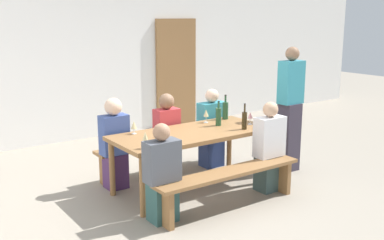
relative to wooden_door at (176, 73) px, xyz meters
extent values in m
plane|color=gray|center=(-1.79, -3.09, -1.05)|extent=(24.00, 24.00, 0.00)
cube|color=white|center=(-1.79, 0.14, 0.55)|extent=(14.00, 0.20, 3.20)
cube|color=olive|center=(0.00, 0.00, 0.00)|extent=(0.90, 0.06, 2.10)
cube|color=olive|center=(-1.79, -3.09, -0.33)|extent=(2.01, 0.88, 0.05)
cylinder|color=olive|center=(-2.71, -3.47, -0.70)|extent=(0.07, 0.07, 0.70)
cylinder|color=olive|center=(-0.86, -3.47, -0.70)|extent=(0.07, 0.07, 0.70)
cylinder|color=olive|center=(-2.71, -2.70, -0.70)|extent=(0.07, 0.07, 0.70)
cylinder|color=olive|center=(-0.86, -2.70, -0.70)|extent=(0.07, 0.07, 0.70)
cube|color=olive|center=(-1.79, -3.83, -0.62)|extent=(1.91, 0.30, 0.04)
cube|color=olive|center=(-2.64, -3.83, -0.84)|extent=(0.06, 0.24, 0.41)
cube|color=olive|center=(-0.93, -3.83, -0.84)|extent=(0.06, 0.24, 0.41)
cube|color=olive|center=(-1.79, -2.34, -0.62)|extent=(1.91, 0.30, 0.04)
cube|color=olive|center=(-2.64, -2.34, -0.84)|extent=(0.06, 0.24, 0.41)
cube|color=olive|center=(-0.93, -2.34, -0.84)|extent=(0.06, 0.24, 0.41)
cylinder|color=#234C2D|center=(-1.31, -3.01, -0.18)|extent=(0.07, 0.07, 0.23)
cylinder|color=#234C2D|center=(-1.31, -3.01, -0.03)|extent=(0.03, 0.03, 0.08)
cylinder|color=black|center=(-1.31, -3.01, 0.02)|extent=(0.03, 0.03, 0.01)
cylinder|color=#234C2D|center=(-0.99, -2.76, -0.18)|extent=(0.08, 0.08, 0.24)
cylinder|color=#234C2D|center=(-0.99, -2.76, -0.02)|extent=(0.03, 0.03, 0.09)
cylinder|color=black|center=(-0.99, -2.76, 0.04)|extent=(0.03, 0.03, 0.01)
cylinder|color=#332814|center=(-1.17, -3.36, -0.19)|extent=(0.06, 0.06, 0.22)
cylinder|color=#332814|center=(-1.17, -3.36, -0.03)|extent=(0.02, 0.02, 0.10)
cylinder|color=black|center=(-1.17, -3.36, 0.03)|extent=(0.02, 0.02, 0.01)
cylinder|color=silver|center=(-2.63, -3.40, -0.30)|extent=(0.06, 0.06, 0.01)
cylinder|color=silver|center=(-2.63, -3.40, -0.25)|extent=(0.01, 0.01, 0.09)
cone|color=beige|center=(-2.63, -3.40, -0.16)|extent=(0.07, 0.07, 0.10)
cylinder|color=silver|center=(-0.93, -3.20, -0.30)|extent=(0.06, 0.06, 0.01)
cylinder|color=silver|center=(-0.93, -3.20, -0.25)|extent=(0.01, 0.01, 0.08)
cone|color=#D18C93|center=(-0.93, -3.20, -0.18)|extent=(0.07, 0.07, 0.08)
cylinder|color=silver|center=(-2.21, -3.08, -0.30)|extent=(0.06, 0.06, 0.01)
cylinder|color=silver|center=(-2.21, -3.08, -0.25)|extent=(0.01, 0.01, 0.08)
cone|color=#D18C93|center=(-2.21, -3.08, -0.17)|extent=(0.07, 0.07, 0.08)
cylinder|color=silver|center=(-1.34, -2.78, -0.30)|extent=(0.06, 0.06, 0.01)
cylinder|color=silver|center=(-1.34, -2.78, -0.25)|extent=(0.01, 0.01, 0.08)
cone|color=beige|center=(-1.34, -2.78, -0.17)|extent=(0.07, 0.07, 0.10)
cylinder|color=silver|center=(-2.43, -2.76, -0.30)|extent=(0.06, 0.06, 0.01)
cylinder|color=silver|center=(-2.43, -2.76, -0.26)|extent=(0.01, 0.01, 0.06)
cone|color=beige|center=(-2.43, -2.76, -0.19)|extent=(0.07, 0.07, 0.09)
cube|color=#2D5351|center=(-2.59, -3.68, -0.83)|extent=(0.28, 0.24, 0.45)
cube|color=#4C515B|center=(-2.59, -3.68, -0.38)|extent=(0.38, 0.20, 0.44)
sphere|color=#A87A5B|center=(-2.59, -3.68, -0.06)|extent=(0.19, 0.19, 0.19)
cube|color=#384E4C|center=(-1.03, -3.68, -0.83)|extent=(0.29, 0.24, 0.45)
cube|color=silver|center=(-1.03, -3.68, -0.35)|extent=(0.38, 0.20, 0.50)
sphere|color=tan|center=(-1.03, -3.68, -0.01)|extent=(0.19, 0.19, 0.19)
cube|color=#482959|center=(-2.57, -2.49, -0.83)|extent=(0.26, 0.24, 0.45)
cube|color=#384C8C|center=(-2.57, -2.49, -0.35)|extent=(0.35, 0.20, 0.50)
sphere|color=beige|center=(-2.57, -2.49, 0.01)|extent=(0.22, 0.22, 0.22)
cube|color=#454F65|center=(-1.79, -2.49, -0.83)|extent=(0.25, 0.24, 0.45)
cube|color=#C6383D|center=(-1.79, -2.49, -0.35)|extent=(0.33, 0.20, 0.49)
sphere|color=#846047|center=(-1.79, -2.49, 0.00)|extent=(0.21, 0.21, 0.21)
cube|color=navy|center=(-1.02, -2.49, -0.83)|extent=(0.31, 0.24, 0.45)
cube|color=teal|center=(-1.02, -2.49, -0.35)|extent=(0.41, 0.20, 0.50)
sphere|color=beige|center=(-1.02, -2.49, 0.00)|extent=(0.20, 0.20, 0.20)
cube|color=#36303E|center=(-0.24, -3.26, -0.57)|extent=(0.25, 0.24, 0.97)
cube|color=teal|center=(-0.24, -3.26, 0.21)|extent=(0.34, 0.20, 0.59)
sphere|color=#846047|center=(-0.24, -3.26, 0.61)|extent=(0.19, 0.19, 0.19)
camera|label=1|loc=(-5.01, -7.66, 1.12)|focal=43.39mm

